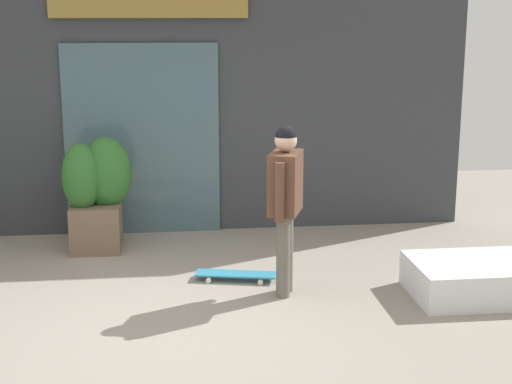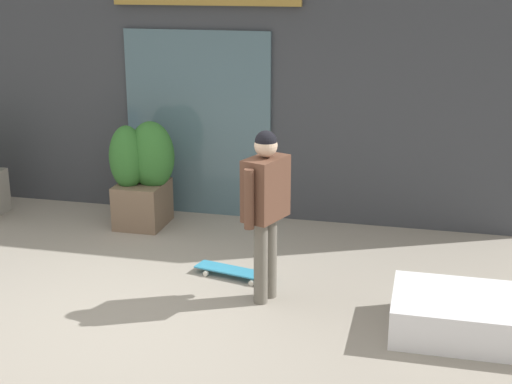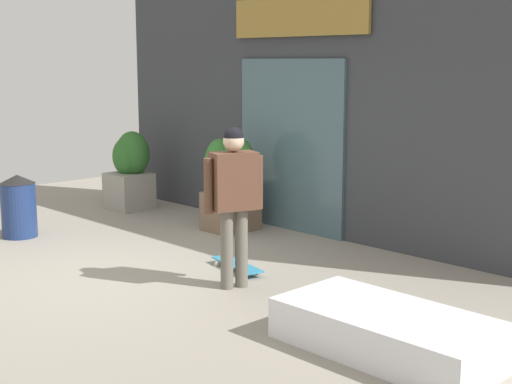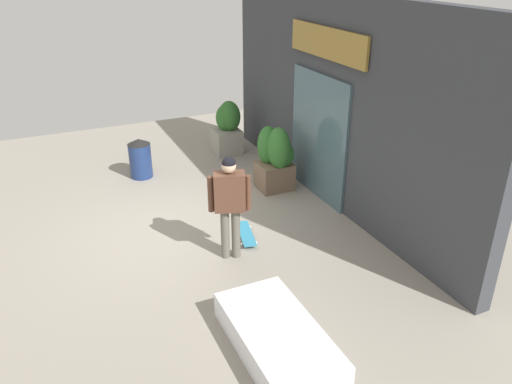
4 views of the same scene
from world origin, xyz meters
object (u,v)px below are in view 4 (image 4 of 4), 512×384
object	(u,v)px
skateboarder	(230,198)
planter_box_left	(276,157)
trash_bin	(140,158)
planter_box_right	(227,126)
skateboard	(246,234)

from	to	relation	value
skateboarder	planter_box_left	distance (m)	2.55
trash_bin	planter_box_right	bearing A→B (deg)	104.80
skateboarder	planter_box_left	world-z (taller)	skateboarder
planter_box_right	trash_bin	distance (m)	2.22
skateboarder	planter_box_right	distance (m)	4.44
skateboard	planter_box_right	size ratio (longest dim) A/B	0.70
trash_bin	planter_box_left	bearing A→B (deg)	53.09
skateboard	trash_bin	size ratio (longest dim) A/B	1.02
planter_box_left	planter_box_right	distance (m)	2.25
planter_box_right	trash_bin	xyz separation A→B (m)	(0.56, -2.13, -0.21)
skateboarder	trash_bin	world-z (taller)	skateboarder
skateboarder	skateboard	distance (m)	1.12
skateboarder	trash_bin	xyz separation A→B (m)	(-3.56, -0.55, -0.59)
skateboard	planter_box_left	xyz separation A→B (m)	(-1.45, 1.26, 0.60)
skateboard	trash_bin	bearing A→B (deg)	30.26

